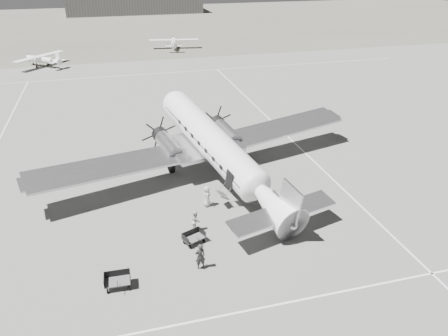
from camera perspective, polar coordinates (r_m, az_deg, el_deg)
ground at (r=36.55m, az=-3.60°, el=-3.04°), size 260.00×260.00×0.00m
taxi_line_near at (r=25.63m, az=3.19°, el=-18.09°), size 60.00×0.15×0.01m
taxi_line_right at (r=40.31m, az=13.33°, el=-0.76°), size 0.15×80.00×0.01m
taxi_line_horizon at (r=73.72m, az=-10.15°, el=11.97°), size 90.00×0.15×0.01m
grass_infield at (r=127.65m, az=-12.85°, el=17.78°), size 260.00×90.00×0.01m
hangar_main at (r=152.35m, az=-11.61°, el=20.47°), size 42.00×14.00×6.60m
dc3_airliner at (r=36.81m, az=-0.81°, el=2.36°), size 35.36×28.75×5.87m
light_plane_left at (r=83.45m, az=-22.63°, el=12.82°), size 12.94×13.08×2.11m
light_plane_right at (r=92.97m, az=-6.58°, el=15.83°), size 11.22×9.64×2.09m
baggage_cart_near at (r=30.23m, az=-3.97°, el=-9.08°), size 1.81×1.57×0.85m
baggage_cart_far at (r=27.42m, az=-13.73°, el=-14.15°), size 1.67×1.21×0.92m
ground_crew at (r=27.80m, az=-3.13°, el=-11.43°), size 0.72×0.53×1.82m
ramp_agent at (r=31.29m, az=-3.74°, el=-6.89°), size 0.64×0.80×1.58m
passenger at (r=34.07m, az=-2.24°, el=-3.72°), size 0.57×0.85×1.70m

